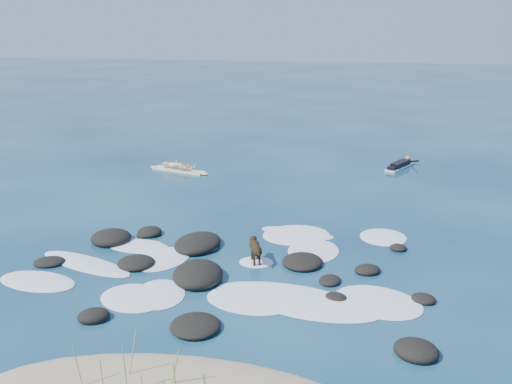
# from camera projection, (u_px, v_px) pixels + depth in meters

# --- Properties ---
(ground) EXTENTS (160.00, 160.00, 0.00)m
(ground) POSITION_uv_depth(u_px,v_px,m) (249.00, 254.00, 18.78)
(ground) COLOR #0A2642
(ground) RESTS_ON ground
(reef_rocks) EXTENTS (12.48, 7.33, 0.64)m
(reef_rocks) POSITION_uv_depth(u_px,v_px,m) (201.00, 265.00, 17.71)
(reef_rocks) COLOR black
(reef_rocks) RESTS_ON ground
(breaking_foam) EXTENTS (12.75, 8.01, 0.12)m
(breaking_foam) POSITION_uv_depth(u_px,v_px,m) (240.00, 271.00, 17.55)
(breaking_foam) COLOR white
(breaking_foam) RESTS_ON ground
(standing_surfer_rig) EXTENTS (3.36, 1.32, 1.94)m
(standing_surfer_rig) POSITION_uv_depth(u_px,v_px,m) (178.00, 157.00, 28.48)
(standing_surfer_rig) COLOR #FDF9CB
(standing_surfer_rig) RESTS_ON ground
(paddling_surfer_rig) EXTENTS (1.80, 2.50, 0.46)m
(paddling_surfer_rig) POSITION_uv_depth(u_px,v_px,m) (401.00, 165.00, 29.33)
(paddling_surfer_rig) COLOR white
(paddling_surfer_rig) RESTS_ON ground
(dog) EXTENTS (0.59, 1.21, 0.80)m
(dog) POSITION_uv_depth(u_px,v_px,m) (255.00, 248.00, 17.98)
(dog) COLOR black
(dog) RESTS_ON ground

